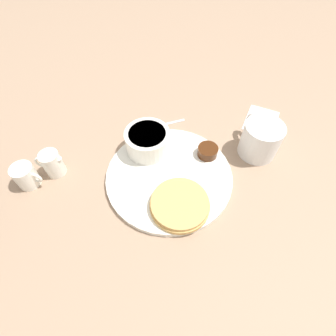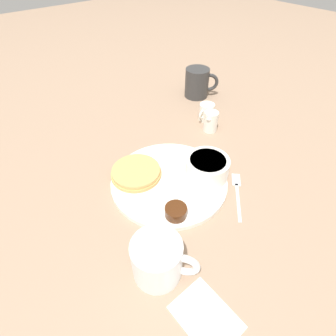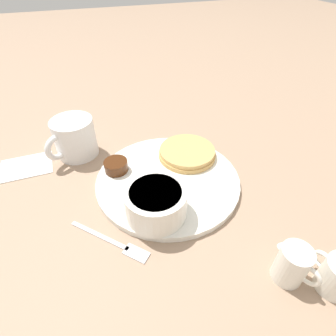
{
  "view_description": "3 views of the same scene",
  "coord_description": "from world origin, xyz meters",
  "px_view_note": "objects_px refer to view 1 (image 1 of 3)",
  "views": [
    {
      "loc": [
        -0.3,
        -0.14,
        0.49
      ],
      "look_at": [
        0.01,
        0.01,
        0.02
      ],
      "focal_mm": 28.0,
      "sensor_mm": 36.0,
      "label": 1
    },
    {
      "loc": [
        0.34,
        -0.28,
        0.46
      ],
      "look_at": [
        -0.0,
        -0.0,
        0.05
      ],
      "focal_mm": 28.0,
      "sensor_mm": 36.0,
      "label": 2
    },
    {
      "loc": [
        0.13,
        0.36,
        0.36
      ],
      "look_at": [
        0.0,
        0.01,
        0.04
      ],
      "focal_mm": 28.0,
      "sensor_mm": 36.0,
      "label": 3
    }
  ],
  "objects_px": {
    "bowl": "(148,140)",
    "coffee_mug": "(260,139)",
    "plate": "(169,176)",
    "creamer_pitcher_near": "(52,163)",
    "creamer_pitcher_far": "(26,176)",
    "fork": "(151,127)"
  },
  "relations": [
    {
      "from": "coffee_mug",
      "to": "creamer_pitcher_far",
      "type": "height_order",
      "value": "coffee_mug"
    },
    {
      "from": "plate",
      "to": "fork",
      "type": "distance_m",
      "value": 0.16
    },
    {
      "from": "bowl",
      "to": "creamer_pitcher_far",
      "type": "height_order",
      "value": "bowl"
    },
    {
      "from": "plate",
      "to": "creamer_pitcher_far",
      "type": "xyz_separation_m",
      "value": [
        -0.14,
        0.27,
        0.02
      ]
    },
    {
      "from": "creamer_pitcher_far",
      "to": "fork",
      "type": "xyz_separation_m",
      "value": [
        0.26,
        -0.16,
        -0.03
      ]
    },
    {
      "from": "creamer_pitcher_far",
      "to": "fork",
      "type": "relative_size",
      "value": 0.6
    },
    {
      "from": "bowl",
      "to": "coffee_mug",
      "type": "bearing_deg",
      "value": -64.63
    },
    {
      "from": "bowl",
      "to": "creamer_pitcher_far",
      "type": "distance_m",
      "value": 0.27
    },
    {
      "from": "plate",
      "to": "coffee_mug",
      "type": "bearing_deg",
      "value": -44.59
    },
    {
      "from": "plate",
      "to": "creamer_pitcher_near",
      "type": "xyz_separation_m",
      "value": [
        -0.09,
        0.24,
        0.03
      ]
    },
    {
      "from": "plate",
      "to": "fork",
      "type": "xyz_separation_m",
      "value": [
        0.12,
        0.11,
        -0.0
      ]
    },
    {
      "from": "coffee_mug",
      "to": "fork",
      "type": "xyz_separation_m",
      "value": [
        -0.04,
        0.26,
        -0.04
      ]
    },
    {
      "from": "fork",
      "to": "coffee_mug",
      "type": "bearing_deg",
      "value": -82.19
    },
    {
      "from": "creamer_pitcher_far",
      "to": "coffee_mug",
      "type": "bearing_deg",
      "value": -55.02
    },
    {
      "from": "plate",
      "to": "coffee_mug",
      "type": "height_order",
      "value": "coffee_mug"
    },
    {
      "from": "plate",
      "to": "creamer_pitcher_near",
      "type": "distance_m",
      "value": 0.26
    },
    {
      "from": "creamer_pitcher_near",
      "to": "creamer_pitcher_far",
      "type": "bearing_deg",
      "value": 146.34
    },
    {
      "from": "creamer_pitcher_near",
      "to": "bowl",
      "type": "bearing_deg",
      "value": -49.21
    },
    {
      "from": "plate",
      "to": "creamer_pitcher_near",
      "type": "height_order",
      "value": "creamer_pitcher_near"
    },
    {
      "from": "creamer_pitcher_far",
      "to": "fork",
      "type": "distance_m",
      "value": 0.31
    },
    {
      "from": "bowl",
      "to": "coffee_mug",
      "type": "xyz_separation_m",
      "value": [
        0.11,
        -0.23,
        0.0
      ]
    },
    {
      "from": "coffee_mug",
      "to": "creamer_pitcher_near",
      "type": "height_order",
      "value": "coffee_mug"
    }
  ]
}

